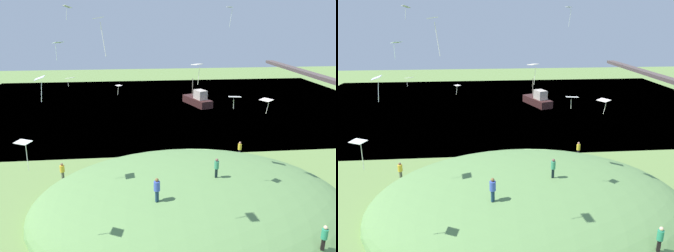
% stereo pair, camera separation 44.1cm
% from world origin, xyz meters
% --- Properties ---
extents(ground_plane, '(160.00, 160.00, 0.00)m').
position_xyz_m(ground_plane, '(0.00, 0.00, 0.00)').
color(ground_plane, olive).
extents(lake_water, '(51.81, 80.00, 0.40)m').
position_xyz_m(lake_water, '(-31.51, 0.00, -0.20)').
color(lake_water, '#4D7294').
rests_on(lake_water, ground_plane).
extents(grass_hill, '(21.14, 27.51, 6.78)m').
position_xyz_m(grass_hill, '(6.03, -1.83, 0.00)').
color(grass_hill, '#648F4F').
rests_on(grass_hill, ground_plane).
extents(bridge_deck_far, '(46.63, 1.80, 0.70)m').
position_xyz_m(bridge_deck_far, '(-31.51, 29.33, 4.95)').
color(bridge_deck_far, '#524544').
extents(boat_on_lake, '(7.79, 4.73, 4.82)m').
position_xyz_m(boat_on_lake, '(-29.66, 5.52, 1.02)').
color(boat_on_lake, '#3A1E1D').
rests_on(boat_on_lake, lake_water).
extents(person_on_hilltop, '(0.37, 0.37, 1.66)m').
position_xyz_m(person_on_hilltop, '(7.32, -0.12, 4.39)').
color(person_on_hilltop, black).
rests_on(person_on_hilltop, grass_hill).
extents(person_near_shore, '(0.62, 0.62, 1.72)m').
position_xyz_m(person_near_shore, '(0.96, -13.59, 1.74)').
color(person_near_shore, '#555345').
rests_on(person_near_shore, grass_hill).
extents(person_watching_kites, '(0.49, 0.49, 1.82)m').
position_xyz_m(person_watching_kites, '(14.16, 5.30, 2.41)').
color(person_watching_kites, black).
rests_on(person_watching_kites, grass_hill).
extents(person_with_child, '(0.63, 0.63, 1.85)m').
position_xyz_m(person_with_child, '(10.03, -5.09, 4.19)').
color(person_with_child, '#1B374E').
rests_on(person_with_child, grass_hill).
extents(person_walking_path, '(0.56, 0.56, 1.85)m').
position_xyz_m(person_walking_path, '(-4.40, 5.70, 1.17)').
color(person_walking_path, black).
rests_on(person_walking_path, ground_plane).
extents(kite_0, '(1.27, 1.13, 1.47)m').
position_xyz_m(kite_0, '(-7.29, -13.28, 16.77)').
color(kite_0, silver).
extents(kite_1, '(0.93, 1.18, 1.18)m').
position_xyz_m(kite_1, '(3.85, 2.10, 9.14)').
color(kite_1, silver).
extents(kite_2, '(0.95, 0.88, 1.14)m').
position_xyz_m(kite_2, '(-7.28, -8.22, 8.20)').
color(kite_2, silver).
extents(kite_4, '(1.07, 0.78, 1.90)m').
position_xyz_m(kite_4, '(6.69, -13.16, 11.43)').
color(kite_4, white).
extents(kite_5, '(0.87, 0.89, 1.45)m').
position_xyz_m(kite_5, '(8.48, -2.12, 12.46)').
color(kite_5, white).
extents(kite_6, '(0.90, 0.67, 2.17)m').
position_xyz_m(kite_6, '(-7.47, 4.50, 16.66)').
color(kite_6, silver).
extents(kite_7, '(0.94, 1.05, 1.91)m').
position_xyz_m(kite_7, '(12.93, -12.75, 8.83)').
color(kite_7, white).
extents(kite_8, '(0.85, 0.63, 1.98)m').
position_xyz_m(kite_8, '(13.34, -8.13, 15.41)').
color(kite_8, white).
extents(kite_9, '(1.19, 1.08, 1.23)m').
position_xyz_m(kite_9, '(5.43, 4.30, 9.17)').
color(kite_9, white).
extents(kite_10, '(1.14, 1.11, 1.11)m').
position_xyz_m(kite_10, '(-8.29, -13.80, 9.03)').
color(kite_10, white).
extents(kite_11, '(1.08, 1.10, 1.73)m').
position_xyz_m(kite_11, '(-1.63, -13.40, 13.37)').
color(kite_11, white).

